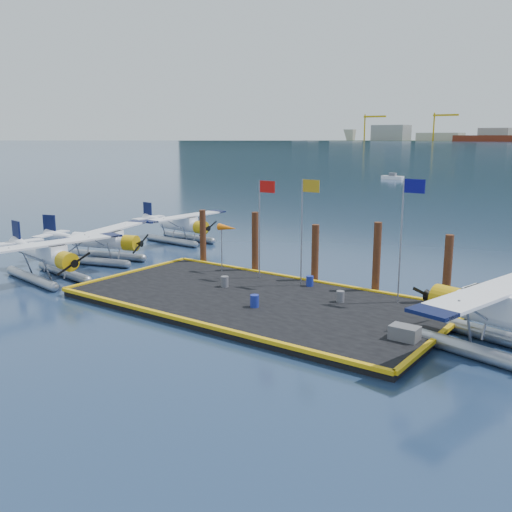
{
  "coord_description": "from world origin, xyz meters",
  "views": [
    {
      "loc": [
        17.46,
        -24.03,
        9.05
      ],
      "look_at": [
        -1.46,
        2.0,
        2.21
      ],
      "focal_mm": 40.0,
      "sensor_mm": 36.0,
      "label": 1
    }
  ],
  "objects": [
    {
      "name": "seaplane_b",
      "position": [
        -15.21,
        2.14,
        1.42
      ],
      "size": [
        8.53,
        9.17,
        3.27
      ],
      "rotation": [
        0.0,
        0.0,
        -1.29
      ],
      "color": "gray",
      "rests_on": "ground"
    },
    {
      "name": "drum_5",
      "position": [
        1.04,
        3.93,
        0.7
      ],
      "size": [
        0.43,
        0.43,
        0.6
      ],
      "primitive_type": "cylinder",
      "color": "navy",
      "rests_on": "dock"
    },
    {
      "name": "flagpole_blue",
      "position": [
        6.7,
        3.8,
        4.69
      ],
      "size": [
        1.14,
        0.08,
        6.5
      ],
      "color": "gray",
      "rests_on": "dock"
    },
    {
      "name": "flagpole_red",
      "position": [
        -2.29,
        3.8,
        4.4
      ],
      "size": [
        1.14,
        0.08,
        6.0
      ],
      "color": "gray",
      "rests_on": "dock"
    },
    {
      "name": "piling_3",
      "position": [
        4.5,
        5.4,
        2.15
      ],
      "size": [
        0.44,
        0.44,
        4.3
      ],
      "primitive_type": "cylinder",
      "color": "#452213",
      "rests_on": "ground"
    },
    {
      "name": "ground",
      "position": [
        0.0,
        0.0,
        0.0
      ],
      "size": [
        4000.0,
        4000.0,
        0.0
      ],
      "primitive_type": "plane",
      "color": "#192F4B",
      "rests_on": "ground"
    },
    {
      "name": "windsock",
      "position": [
        -5.03,
        3.8,
        3.23
      ],
      "size": [
        1.4,
        0.44,
        3.12
      ],
      "color": "gray",
      "rests_on": "dock"
    },
    {
      "name": "flagpole_yellow",
      "position": [
        0.7,
        3.8,
        4.51
      ],
      "size": [
        1.14,
        0.08,
        6.2
      ],
      "color": "gray",
      "rests_on": "dock"
    },
    {
      "name": "dock",
      "position": [
        0.0,
        0.0,
        0.2
      ],
      "size": [
        20.0,
        10.0,
        0.4
      ],
      "primitive_type": "cube",
      "color": "black",
      "rests_on": "ground"
    },
    {
      "name": "drum_4",
      "position": [
        4.02,
        2.05,
        0.7
      ],
      "size": [
        0.43,
        0.43,
        0.6
      ],
      "primitive_type": "cylinder",
      "color": "#5B5A60",
      "rests_on": "dock"
    },
    {
      "name": "piling_2",
      "position": [
        0.5,
        5.4,
        1.9
      ],
      "size": [
        0.44,
        0.44,
        3.8
      ],
      "primitive_type": "cylinder",
      "color": "#452213",
      "rests_on": "ground"
    },
    {
      "name": "dock_bumpers",
      "position": [
        0.0,
        0.0,
        0.49
      ],
      "size": [
        20.25,
        10.25,
        0.18
      ],
      "primitive_type": null,
      "color": "#E2AE0D",
      "rests_on": "dock"
    },
    {
      "name": "piling_4",
      "position": [
        8.5,
        5.4,
        2.0
      ],
      "size": [
        0.44,
        0.44,
        4.0
      ],
      "primitive_type": "cylinder",
      "color": "#452213",
      "rests_on": "ground"
    },
    {
      "name": "drum_3",
      "position": [
        0.88,
        -1.35,
        0.72
      ],
      "size": [
        0.46,
        0.46,
        0.64
      ],
      "primitive_type": "cylinder",
      "color": "navy",
      "rests_on": "dock"
    },
    {
      "name": "crate",
      "position": [
        8.93,
        -1.38,
        0.71
      ],
      "size": [
        1.22,
        0.81,
        0.61
      ],
      "primitive_type": "cube",
      "color": "#5B5A60",
      "rests_on": "dock"
    },
    {
      "name": "seaplane_c",
      "position": [
        -15.98,
        11.26,
        1.37
      ],
      "size": [
        8.05,
        8.87,
        3.15
      ],
      "rotation": [
        0.0,
        0.0,
        -1.62
      ],
      "color": "gray",
      "rests_on": "ground"
    },
    {
      "name": "piling_1",
      "position": [
        -4.0,
        5.4,
        2.1
      ],
      "size": [
        0.44,
        0.44,
        4.2
      ],
      "primitive_type": "cylinder",
      "color": "#452213",
      "rests_on": "ground"
    },
    {
      "name": "seaplane_a",
      "position": [
        -13.7,
        -3.32,
        1.46
      ],
      "size": [
        8.63,
        9.47,
        3.35
      ],
      "rotation": [
        0.0,
        0.0,
        -1.72
      ],
      "color": "gray",
      "rests_on": "ground"
    },
    {
      "name": "seaplane_d",
      "position": [
        12.53,
        0.21,
        1.64
      ],
      "size": [
        9.8,
        10.62,
        3.77
      ],
      "rotation": [
        0.0,
        0.0,
        1.34
      ],
      "color": "gray",
      "rests_on": "ground"
    },
    {
      "name": "piling_0",
      "position": [
        -8.5,
        5.4,
        2.0
      ],
      "size": [
        0.44,
        0.44,
        4.0
      ],
      "primitive_type": "cylinder",
      "color": "#452213",
      "rests_on": "ground"
    },
    {
      "name": "drum_0",
      "position": [
        -2.88,
        0.86,
        0.71
      ],
      "size": [
        0.44,
        0.44,
        0.62
      ],
      "primitive_type": "cylinder",
      "color": "#5B5A60",
      "rests_on": "dock"
    }
  ]
}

